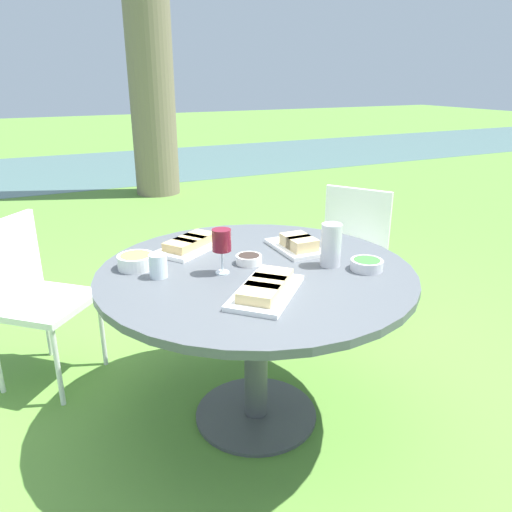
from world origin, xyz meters
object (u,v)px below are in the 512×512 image
dining_table (256,293)px  chair_near_right (30,289)px  handbag (203,290)px  water_pitcher (331,245)px  wine_glass (222,241)px  chair_near_left (349,247)px

dining_table → chair_near_right: size_ratio=1.56×
chair_near_right → handbag: 1.25m
water_pitcher → wine_glass: wine_glass is taller
water_pitcher → handbag: size_ratio=0.52×
dining_table → chair_near_left: bearing=33.2°
chair_near_right → wine_glass: size_ratio=4.53×
dining_table → water_pitcher: (0.32, -0.11, 0.21)m
dining_table → chair_near_left: size_ratio=1.56×
chair_near_left → wine_glass: size_ratio=4.53×
handbag → water_pitcher: bearing=-85.0°
chair_near_left → wine_glass: bearing=-151.2°
chair_near_left → chair_near_right: bearing=174.5°
chair_near_left → dining_table: bearing=-146.8°
chair_near_left → water_pitcher: (-0.67, -0.75, 0.34)m
chair_near_right → wine_glass: (0.76, -0.81, 0.39)m
wine_glass → dining_table: bearing=-7.0°
chair_near_right → water_pitcher: (1.22, -0.93, 0.34)m
dining_table → water_pitcher: water_pitcher is taller
dining_table → chair_near_left: 1.18m
water_pitcher → wine_glass: (-0.47, 0.13, 0.05)m
dining_table → wine_glass: size_ratio=7.09×
water_pitcher → wine_glass: bearing=165.0°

